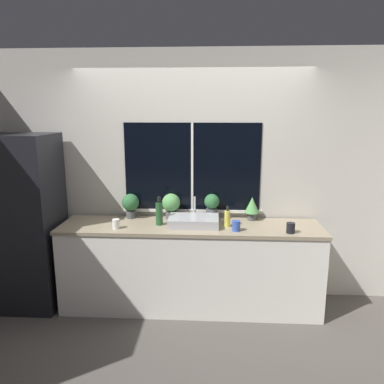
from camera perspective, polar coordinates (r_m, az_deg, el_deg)
name	(u,v)px	position (r m, az deg, el deg)	size (l,w,h in m)	color
ground_plane	(189,320)	(3.98, -0.53, -18.99)	(14.00, 14.00, 0.00)	#4C4742
wall_back	(192,177)	(4.12, 0.06, 2.33)	(8.00, 0.09, 2.70)	#BCB7AD
wall_left	(20,164)	(5.60, -24.79, 3.85)	(0.06, 7.00, 2.70)	#BCB7AD
wall_right	(382,167)	(5.39, 27.03, 3.36)	(0.06, 7.00, 2.70)	#BCB7AD
counter	(190,266)	(4.03, -0.25, -11.24)	(2.70, 0.62, 0.91)	white
refrigerator	(23,222)	(4.32, -24.31, -4.21)	(0.72, 0.64, 1.84)	black
sink	(194,221)	(3.85, 0.26, -4.44)	(0.51, 0.40, 0.26)	#ADADB2
potted_plant_far_left	(131,204)	(4.13, -9.35, -1.78)	(0.19, 0.19, 0.27)	#4C4C51
potted_plant_center_left	(171,204)	(4.06, -3.19, -1.90)	(0.20, 0.20, 0.28)	#4C4C51
potted_plant_center_right	(212,205)	(4.04, 3.03, -2.01)	(0.16, 0.16, 0.28)	#4C4C51
potted_plant_far_right	(252,207)	(4.06, 9.13, -2.20)	(0.16, 0.16, 0.25)	#4C4C51
soap_bottle	(227,218)	(3.82, 5.40, -3.98)	(0.06, 0.06, 0.21)	#DBD14C
bottle_tall	(159,213)	(3.86, -5.02, -3.24)	(0.07, 0.07, 0.30)	#235128
mug_blue	(236,226)	(3.70, 6.75, -5.16)	(0.08, 0.08, 0.10)	#3351AD
mug_white	(116,224)	(3.82, -11.51, -4.79)	(0.07, 0.07, 0.10)	white
mug_black	(291,228)	(3.74, 14.79, -5.32)	(0.08, 0.08, 0.10)	black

